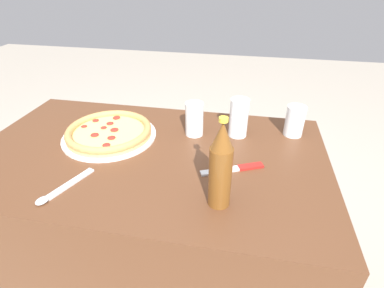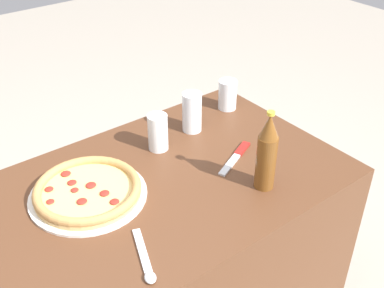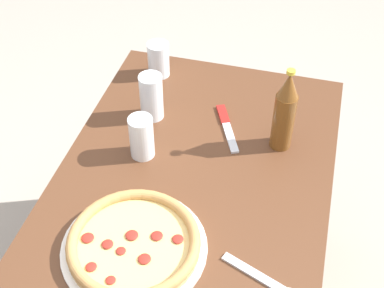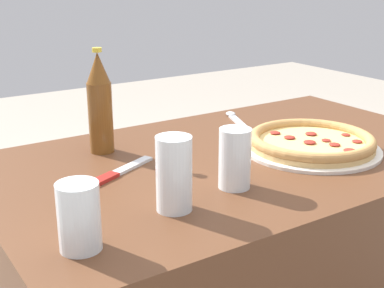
{
  "view_description": "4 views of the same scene",
  "coord_description": "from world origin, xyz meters",
  "px_view_note": "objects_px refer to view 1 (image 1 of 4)",
  "views": [
    {
      "loc": [
        -0.31,
        0.79,
        1.25
      ],
      "look_at": [
        -0.15,
        0.0,
        0.76
      ],
      "focal_mm": 28.0,
      "sensor_mm": 36.0,
      "label": 1
    },
    {
      "loc": [
        0.58,
        0.94,
        1.59
      ],
      "look_at": [
        -0.16,
        -0.01,
        0.79
      ],
      "focal_mm": 45.0,
      "sensor_mm": 36.0,
      "label": 2
    },
    {
      "loc": [
        0.82,
        0.24,
        1.72
      ],
      "look_at": [
        -0.17,
        -0.03,
        0.74
      ],
      "focal_mm": 50.0,
      "sensor_mm": 36.0,
      "label": 3
    },
    {
      "loc": [
        -0.75,
        -0.94,
        1.13
      ],
      "look_at": [
        -0.12,
        0.02,
        0.75
      ],
      "focal_mm": 50.0,
      "sensor_mm": 36.0,
      "label": 4
    }
  ],
  "objects_px": {
    "glass_iced_tea": "(295,121)",
    "glass_water": "(239,118)",
    "glass_orange_juice": "(194,120)",
    "knife": "(235,169)",
    "spoon": "(59,190)",
    "beer_bottle": "(221,166)",
    "pizza_veggie": "(109,132)"
  },
  "relations": [
    {
      "from": "knife",
      "to": "glass_orange_juice",
      "type": "bearing_deg",
      "value": -49.82
    },
    {
      "from": "glass_orange_juice",
      "to": "spoon",
      "type": "relative_size",
      "value": 0.67
    },
    {
      "from": "glass_orange_juice",
      "to": "glass_iced_tea",
      "type": "xyz_separation_m",
      "value": [
        -0.35,
        -0.07,
        -0.0
      ]
    },
    {
      "from": "pizza_veggie",
      "to": "glass_water",
      "type": "distance_m",
      "value": 0.47
    },
    {
      "from": "glass_iced_tea",
      "to": "beer_bottle",
      "type": "distance_m",
      "value": 0.48
    },
    {
      "from": "beer_bottle",
      "to": "spoon",
      "type": "bearing_deg",
      "value": 5.24
    },
    {
      "from": "glass_iced_tea",
      "to": "beer_bottle",
      "type": "xyz_separation_m",
      "value": [
        0.22,
        0.42,
        0.06
      ]
    },
    {
      "from": "knife",
      "to": "beer_bottle",
      "type": "bearing_deg",
      "value": 78.09
    },
    {
      "from": "glass_iced_tea",
      "to": "spoon",
      "type": "relative_size",
      "value": 0.61
    },
    {
      "from": "glass_water",
      "to": "spoon",
      "type": "xyz_separation_m",
      "value": [
        0.46,
        0.41,
        -0.06
      ]
    },
    {
      "from": "knife",
      "to": "glass_water",
      "type": "bearing_deg",
      "value": -87.89
    },
    {
      "from": "glass_orange_juice",
      "to": "glass_iced_tea",
      "type": "bearing_deg",
      "value": -169.41
    },
    {
      "from": "glass_orange_juice",
      "to": "spoon",
      "type": "bearing_deg",
      "value": 51.96
    },
    {
      "from": "glass_water",
      "to": "knife",
      "type": "xyz_separation_m",
      "value": [
        -0.01,
        0.22,
        -0.06
      ]
    },
    {
      "from": "glass_water",
      "to": "knife",
      "type": "distance_m",
      "value": 0.23
    },
    {
      "from": "glass_water",
      "to": "glass_orange_juice",
      "type": "bearing_deg",
      "value": 8.65
    },
    {
      "from": "pizza_veggie",
      "to": "glass_water",
      "type": "height_order",
      "value": "glass_water"
    },
    {
      "from": "glass_orange_juice",
      "to": "spoon",
      "type": "distance_m",
      "value": 0.5
    },
    {
      "from": "glass_iced_tea",
      "to": "glass_water",
      "type": "bearing_deg",
      "value": 12.1
    },
    {
      "from": "knife",
      "to": "glass_iced_tea",
      "type": "bearing_deg",
      "value": -126.13
    },
    {
      "from": "glass_iced_tea",
      "to": "spoon",
      "type": "xyz_separation_m",
      "value": [
        0.66,
        0.46,
        -0.05
      ]
    },
    {
      "from": "spoon",
      "to": "glass_iced_tea",
      "type": "bearing_deg",
      "value": -145.31
    },
    {
      "from": "knife",
      "to": "spoon",
      "type": "distance_m",
      "value": 0.51
    },
    {
      "from": "glass_orange_juice",
      "to": "glass_iced_tea",
      "type": "relative_size",
      "value": 1.11
    },
    {
      "from": "glass_orange_juice",
      "to": "glass_water",
      "type": "bearing_deg",
      "value": -171.35
    },
    {
      "from": "beer_bottle",
      "to": "glass_water",
      "type": "bearing_deg",
      "value": -93.8
    },
    {
      "from": "knife",
      "to": "spoon",
      "type": "bearing_deg",
      "value": 22.66
    },
    {
      "from": "pizza_veggie",
      "to": "beer_bottle",
      "type": "bearing_deg",
      "value": 147.74
    },
    {
      "from": "glass_orange_juice",
      "to": "knife",
      "type": "height_order",
      "value": "glass_orange_juice"
    },
    {
      "from": "glass_water",
      "to": "glass_iced_tea",
      "type": "distance_m",
      "value": 0.2
    },
    {
      "from": "pizza_veggie",
      "to": "beer_bottle",
      "type": "relative_size",
      "value": 1.34
    },
    {
      "from": "spoon",
      "to": "glass_water",
      "type": "bearing_deg",
      "value": -138.1
    }
  ]
}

